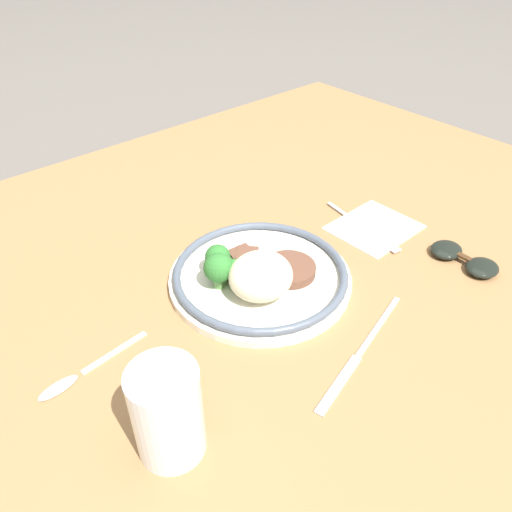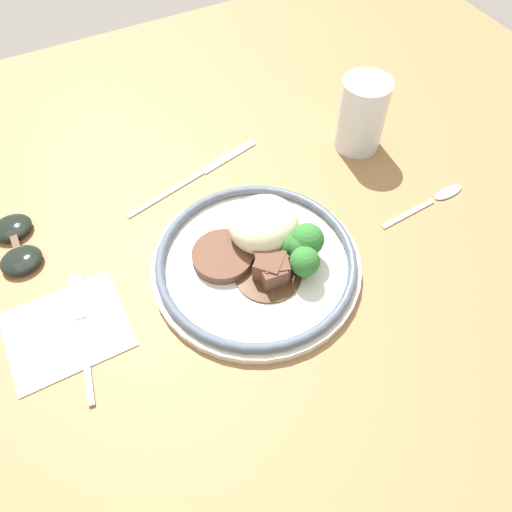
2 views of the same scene
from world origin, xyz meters
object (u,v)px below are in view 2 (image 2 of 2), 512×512
Objects in this scene: juice_glass at (361,118)px; plate at (261,255)px; fork at (81,322)px; knife at (199,174)px; spoon at (439,197)px; sunglasses at (16,244)px.

plate is at bearing -150.24° from juice_glass.
knife is (0.22, 0.16, -0.00)m from fork.
spoon is (0.28, -0.01, -0.02)m from plate.
juice_glass is 1.04× the size of sunglasses.
plate is 1.80× the size of spoon.
plate reaches higher than spoon.
fork is at bearing -166.22° from juice_glass.
knife is at bearing 91.98° from plate.
plate is 0.28m from spoon.
plate is 0.23m from fork.
spoon is (0.29, -0.20, 0.00)m from knife.
sunglasses reaches higher than spoon.
juice_glass reaches higher than plate.
fork is 1.64× the size of sunglasses.
sunglasses is (-0.27, -0.01, 0.01)m from knife.
knife is at bearing 140.33° from spoon.
knife is (-0.24, 0.05, -0.05)m from juice_glass.
sunglasses reaches higher than fork.
juice_glass reaches higher than knife.
spoon is at bearing -2.92° from plate.
juice_glass is at bearing 100.43° from spoon.
fork is (-0.23, 0.02, -0.02)m from plate.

